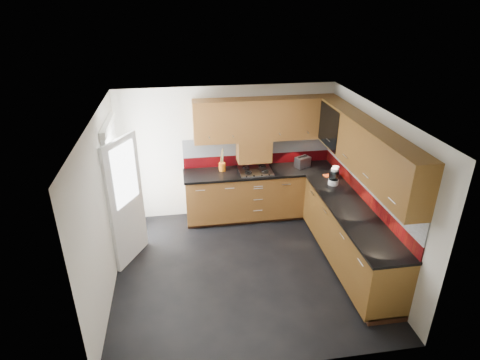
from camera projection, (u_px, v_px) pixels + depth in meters
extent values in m
cube|color=black|center=(244.00, 269.00, 6.12)|extent=(4.00, 3.80, 0.02)
cube|color=white|center=(244.00, 112.00, 5.07)|extent=(4.00, 3.80, 0.10)
cube|color=silver|center=(227.00, 152.00, 7.24)|extent=(4.00, 0.08, 2.64)
cube|color=silver|center=(275.00, 286.00, 3.96)|extent=(4.00, 0.08, 2.64)
cube|color=silver|center=(100.00, 210.00, 5.33)|extent=(0.08, 3.80, 2.64)
cube|color=silver|center=(374.00, 189.00, 5.88)|extent=(0.08, 3.80, 2.64)
cube|color=brown|center=(260.00, 193.00, 7.33)|extent=(2.70, 0.60, 0.95)
cube|color=#5A3915|center=(349.00, 237.00, 6.05)|extent=(0.60, 2.60, 0.95)
cube|color=#3C1E10|center=(259.00, 213.00, 7.54)|extent=(2.70, 0.54, 0.10)
cube|color=#3C1E10|center=(348.00, 259.00, 6.24)|extent=(0.54, 2.60, 0.10)
cube|color=black|center=(260.00, 172.00, 7.13)|extent=(2.72, 0.62, 0.04)
cube|color=black|center=(353.00, 212.00, 5.84)|extent=(0.62, 2.60, 0.04)
cube|color=#65090D|center=(258.00, 159.00, 7.34)|extent=(2.70, 0.02, 0.20)
cube|color=silver|center=(258.00, 145.00, 7.23)|extent=(2.70, 0.02, 0.34)
cube|color=#65090D|center=(364.00, 193.00, 6.12)|extent=(0.02, 3.20, 0.20)
cube|color=silver|center=(366.00, 177.00, 6.00)|extent=(0.02, 3.20, 0.34)
cube|color=brown|center=(266.00, 119.00, 6.88)|extent=(2.50, 0.33, 0.72)
cube|color=#5A3915|center=(366.00, 148.00, 5.60)|extent=(0.33, 2.87, 0.72)
cube|color=silver|center=(259.00, 134.00, 6.79)|extent=(1.80, 0.01, 0.16)
cube|color=silver|center=(353.00, 164.00, 5.64)|extent=(0.01, 2.00, 0.16)
cube|color=brown|center=(254.00, 150.00, 7.09)|extent=(0.60, 0.33, 0.40)
cube|color=black|center=(328.00, 126.00, 6.50)|extent=(0.01, 0.80, 0.66)
cube|color=#FFD18C|center=(346.00, 126.00, 6.55)|extent=(0.01, 0.76, 0.64)
cube|color=black|center=(338.00, 125.00, 6.52)|extent=(0.29, 0.76, 0.01)
cylinder|color=black|center=(345.00, 123.00, 6.25)|extent=(0.07, 0.07, 0.16)
cylinder|color=black|center=(341.00, 121.00, 6.39)|extent=(0.07, 0.07, 0.16)
cylinder|color=white|center=(338.00, 118.00, 6.52)|extent=(0.07, 0.07, 0.16)
cylinder|color=black|center=(335.00, 115.00, 6.65)|extent=(0.07, 0.07, 0.16)
cube|color=white|center=(117.00, 191.00, 6.22)|extent=(0.06, 0.95, 2.04)
cube|color=white|center=(126.00, 202.00, 5.94)|extent=(0.42, 0.73, 1.98)
cube|color=white|center=(125.00, 174.00, 5.76)|extent=(0.28, 0.50, 0.90)
cube|color=silver|center=(255.00, 171.00, 7.09)|extent=(0.58, 0.50, 0.02)
torus|color=black|center=(248.00, 173.00, 6.96)|extent=(0.13, 0.13, 0.02)
torus|color=black|center=(265.00, 171.00, 7.00)|extent=(0.13, 0.13, 0.02)
torus|color=black|center=(246.00, 167.00, 7.17)|extent=(0.13, 0.13, 0.02)
torus|color=black|center=(262.00, 166.00, 7.21)|extent=(0.13, 0.13, 0.02)
cube|color=black|center=(258.00, 176.00, 6.88)|extent=(0.44, 0.04, 0.02)
cylinder|color=#CC6513|center=(222.00, 167.00, 7.09)|extent=(0.12, 0.12, 0.15)
cylinder|color=brown|center=(222.00, 157.00, 7.03)|extent=(0.06, 0.02, 0.29)
cylinder|color=brown|center=(223.00, 158.00, 7.03)|extent=(0.05, 0.04, 0.27)
cylinder|color=brown|center=(222.00, 156.00, 7.02)|extent=(0.06, 0.02, 0.31)
cylinder|color=brown|center=(223.00, 158.00, 7.03)|extent=(0.03, 0.05, 0.25)
cylinder|color=brown|center=(221.00, 157.00, 7.02)|extent=(0.05, 0.04, 0.28)
cube|color=silver|center=(303.00, 162.00, 7.24)|extent=(0.31, 0.26, 0.18)
cube|color=black|center=(303.00, 157.00, 7.20)|extent=(0.19, 0.10, 0.01)
cube|color=black|center=(302.00, 156.00, 7.24)|extent=(0.19, 0.10, 0.01)
cylinder|color=white|center=(333.00, 182.00, 6.60)|extent=(0.17, 0.17, 0.09)
cylinder|color=black|center=(334.00, 175.00, 6.55)|extent=(0.16, 0.16, 0.15)
cylinder|color=white|center=(335.00, 170.00, 6.51)|extent=(0.11, 0.11, 0.04)
cylinder|color=white|center=(335.00, 173.00, 6.77)|extent=(0.13, 0.13, 0.22)
cube|color=#E65119|center=(328.00, 176.00, 6.91)|extent=(0.14, 0.13, 0.01)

